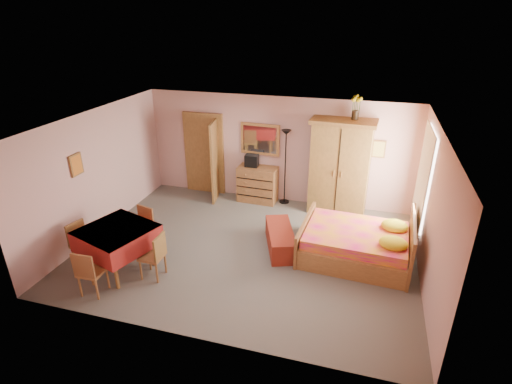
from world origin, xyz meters
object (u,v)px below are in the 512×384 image
(wall_mirror, at_px, (260,139))
(wardrobe, at_px, (340,168))
(chest_of_drawers, at_px, (258,184))
(stereo, at_px, (252,161))
(chair_west, at_px, (84,245))
(bed, at_px, (356,236))
(floor_lamp, at_px, (285,167))
(sunflower_vase, at_px, (356,107))
(chair_south, at_px, (92,271))
(chair_north, at_px, (140,230))
(bench, at_px, (280,239))
(dining_table, at_px, (119,249))
(chair_east, at_px, (152,256))

(wall_mirror, bearing_deg, wardrobe, -3.41)
(chest_of_drawers, bearing_deg, wardrobe, 1.16)
(stereo, bearing_deg, wardrobe, -1.90)
(chair_west, bearing_deg, wardrobe, 142.48)
(wall_mirror, relative_size, bed, 0.48)
(floor_lamp, height_order, chair_west, floor_lamp)
(wall_mirror, height_order, floor_lamp, wall_mirror)
(sunflower_vase, height_order, chair_west, sunflower_vase)
(wardrobe, distance_m, chair_west, 5.60)
(wall_mirror, xyz_separation_m, chair_south, (-1.67, -4.45, -1.12))
(sunflower_vase, bearing_deg, floor_lamp, 176.66)
(chair_north, bearing_deg, wall_mirror, -103.49)
(bed, distance_m, chair_north, 4.20)
(bed, xyz_separation_m, chair_west, (-4.83, -1.64, -0.05))
(chair_south, xyz_separation_m, chair_west, (-0.67, 0.67, -0.00))
(wardrobe, bearing_deg, bench, -111.32)
(chest_of_drawers, distance_m, wall_mirror, 1.12)
(wardrobe, xyz_separation_m, chair_south, (-3.64, -4.20, -0.69))
(chair_north, bearing_deg, chair_south, 102.13)
(sunflower_vase, height_order, bench, sunflower_vase)
(dining_table, xyz_separation_m, chair_north, (0.02, 0.70, 0.02))
(dining_table, bearing_deg, chair_west, -175.89)
(bed, bearing_deg, stereo, 147.05)
(floor_lamp, bearing_deg, bench, -79.87)
(chest_of_drawers, distance_m, chair_south, 4.56)
(chair_south, bearing_deg, chair_west, 132.70)
(stereo, bearing_deg, sunflower_vase, -0.40)
(chair_north, xyz_separation_m, chair_east, (0.67, -0.74, -0.01))
(dining_table, height_order, chair_north, chair_north)
(dining_table, height_order, chair_east, chair_east)
(sunflower_vase, height_order, chair_north, sunflower_vase)
(bench, bearing_deg, wall_mirror, 115.09)
(chair_north, bearing_deg, chair_east, 146.60)
(bench, relative_size, chair_north, 1.46)
(stereo, xyz_separation_m, dining_table, (-1.47, -3.54, -0.63))
(bench, xyz_separation_m, chair_south, (-2.71, -2.22, 0.21))
(floor_lamp, bearing_deg, chest_of_drawers, -171.63)
(chest_of_drawers, bearing_deg, dining_table, -112.37)
(sunflower_vase, height_order, dining_table, sunflower_vase)
(chair_north, bearing_deg, chest_of_drawers, -105.23)
(dining_table, bearing_deg, sunflower_vase, 42.77)
(bench, distance_m, chair_east, 2.52)
(chair_east, bearing_deg, bed, -64.63)
(floor_lamp, xyz_separation_m, bed, (1.83, -2.03, -0.45))
(floor_lamp, distance_m, sunflower_vase, 2.19)
(stereo, xyz_separation_m, chair_east, (-0.78, -3.58, -0.62))
(stereo, distance_m, chair_west, 4.25)
(stereo, xyz_separation_m, bench, (1.20, -2.05, -0.84))
(chest_of_drawers, height_order, chair_east, chest_of_drawers)
(bed, xyz_separation_m, dining_table, (-4.12, -1.59, -0.05))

